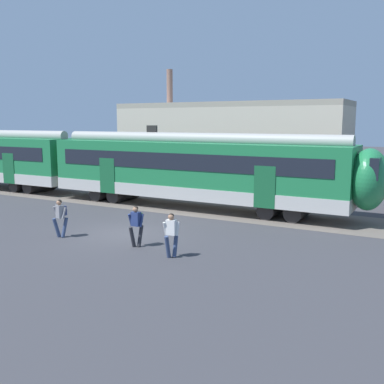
{
  "coord_description": "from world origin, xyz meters",
  "views": [
    {
      "loc": [
        12.06,
        -15.61,
        4.96
      ],
      "look_at": [
        1.74,
        3.06,
        1.6
      ],
      "focal_mm": 42.0,
      "sensor_mm": 36.0,
      "label": 1
    }
  ],
  "objects": [
    {
      "name": "ground_plane",
      "position": [
        0.0,
        0.0,
        0.0
      ],
      "size": [
        160.0,
        160.0,
        0.0
      ],
      "primitive_type": "plane",
      "color": "#38383D"
    },
    {
      "name": "track_bed",
      "position": [
        -11.34,
        6.81,
        0.01
      ],
      "size": [
        80.0,
        4.4,
        0.01
      ],
      "primitive_type": "cube",
      "color": "#605951",
      "rests_on": "ground"
    },
    {
      "name": "pedestrian_grey",
      "position": [
        -2.03,
        -1.81,
        0.99
      ],
      "size": [
        0.64,
        0.59,
        1.67
      ],
      "color": "navy",
      "rests_on": "ground"
    },
    {
      "name": "pedestrian_navy",
      "position": [
        1.71,
        -1.44,
        0.99
      ],
      "size": [
        0.54,
        0.63,
        1.67
      ],
      "color": "#28282D",
      "rests_on": "ground"
    },
    {
      "name": "pedestrian_white",
      "position": [
        3.68,
        -2.0,
        0.96
      ],
      "size": [
        0.54,
        0.67,
        1.67
      ],
      "color": "navy",
      "rests_on": "ground"
    },
    {
      "name": "background_building",
      "position": [
        -2.53,
        16.76,
        3.21
      ],
      "size": [
        18.02,
        5.0,
        9.2
      ],
      "color": "beige",
      "rests_on": "ground"
    }
  ]
}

